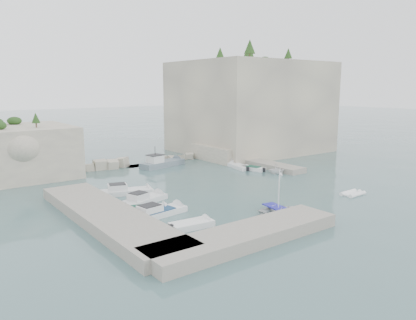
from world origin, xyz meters
TOP-DOWN VIEW (x-y plane):
  - ground at (0.00, 0.00)m, footprint 400.00×400.00m
  - cliff_east at (23.00, 23.00)m, footprint 26.00×22.00m
  - cliff_terrace at (13.00, 18.00)m, footprint 8.00×10.00m
  - outcrop_west at (-20.00, 25.00)m, footprint 16.00×14.00m
  - quay_west at (-17.00, -1.00)m, footprint 5.00×24.00m
  - quay_south at (-10.00, -12.50)m, footprint 18.00×4.00m
  - ledge_east at (13.50, 10.00)m, footprint 3.00×16.00m
  - breakwater at (-1.00, 22.00)m, footprint 28.00×3.00m
  - motorboat_a at (-11.27, 7.13)m, footprint 6.98×3.95m
  - motorboat_b at (-11.23, 2.62)m, footprint 6.38×3.65m
  - motorboat_c at (-12.82, -0.51)m, footprint 5.56×3.58m
  - motorboat_d at (-12.34, -2.27)m, footprint 6.92×2.92m
  - motorboat_e at (-11.57, -7.00)m, footprint 4.48×2.15m
  - rowboat at (-2.15, -8.63)m, footprint 4.50×3.51m
  - inflatable_dinghy at (9.72, -9.15)m, footprint 3.15×1.57m
  - tender_east_a at (11.22, 4.28)m, footprint 3.76×3.55m
  - tender_east_b at (10.14, 8.15)m, footprint 2.12×4.23m
  - tender_east_c at (9.49, 10.65)m, footprint 2.66×5.53m
  - tender_east_d at (11.40, 13.26)m, footprint 4.25×2.42m
  - work_boat at (0.75, 18.98)m, footprint 8.55×3.96m
  - rowboat_mast at (-2.15, -8.63)m, footprint 0.10×0.10m
  - vegetation at (17.83, 24.40)m, footprint 53.48×13.88m

SIDE VIEW (x-z plane):
  - ground at x=0.00m, z-range 0.00..0.00m
  - motorboat_a at x=-11.27m, z-range -0.70..0.70m
  - motorboat_b at x=-11.23m, z-range -0.70..0.70m
  - motorboat_c at x=-12.82m, z-range -0.35..0.35m
  - motorboat_d at x=-12.34m, z-range -0.70..0.70m
  - motorboat_e at x=-11.57m, z-range -0.35..0.35m
  - rowboat at x=-2.15m, z-range -0.43..0.43m
  - inflatable_dinghy at x=9.72m, z-range -0.22..0.22m
  - tender_east_a at x=11.22m, z-range -0.79..0.79m
  - tender_east_b at x=10.14m, z-range -0.35..0.35m
  - tender_east_c at x=9.49m, z-range -0.35..0.35m
  - tender_east_d at x=11.40m, z-range -0.77..0.77m
  - work_boat at x=0.75m, z-range -1.10..1.10m
  - ledge_east at x=13.50m, z-range 0.00..0.80m
  - quay_west at x=-17.00m, z-range 0.00..1.10m
  - quay_south at x=-10.00m, z-range 0.00..1.10m
  - breakwater at x=-1.00m, z-range 0.00..1.40m
  - cliff_terrace at x=13.00m, z-range 0.00..2.50m
  - rowboat_mast at x=-2.15m, z-range 0.43..4.63m
  - outcrop_west at x=-20.00m, z-range 0.00..7.00m
  - cliff_east at x=23.00m, z-range 0.00..17.00m
  - vegetation at x=17.83m, z-range 11.23..24.63m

